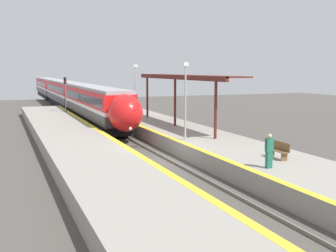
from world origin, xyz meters
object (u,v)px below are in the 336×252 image
railway_signal (65,95)px  train (65,93)px  platform_bench (279,150)px  person_waiting (269,150)px  lamppost_mid (136,89)px  lamppost_near (185,96)px

railway_signal → train: bearing=82.4°
platform_bench → person_waiting: person_waiting is taller
platform_bench → railway_signal: railway_signal is taller
platform_bench → person_waiting: 2.42m
person_waiting → railway_signal: (-5.01, 30.89, 1.05)m
train → person_waiting: size_ratio=41.38×
railway_signal → lamppost_mid: bearing=-67.2°
person_waiting → railway_signal: bearing=99.2°
train → person_waiting: bearing=-86.5°
railway_signal → lamppost_near: (4.64, -22.00, 1.03)m
lamppost_mid → railway_signal: bearing=112.8°
train → platform_bench: 45.73m
railway_signal → person_waiting: bearing=-80.8°
person_waiting → lamppost_mid: 19.96m
platform_bench → lamppost_mid: 18.53m
train → lamppost_near: lamppost_near is taller
lamppost_near → person_waiting: bearing=-87.6°
lamppost_near → lamppost_mid: size_ratio=1.00×
lamppost_near → lamppost_mid: same height
person_waiting → railway_signal: railway_signal is taller
train → railway_signal: railway_signal is taller
platform_bench → lamppost_near: (-2.14, 7.28, 2.47)m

